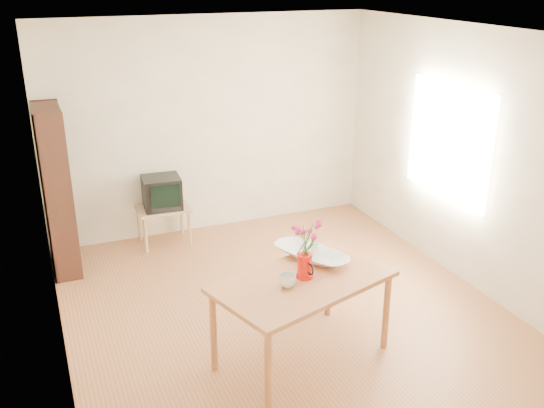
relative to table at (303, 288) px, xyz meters
name	(u,v)px	position (x,y,z in m)	size (l,w,h in m)	color
room	(288,183)	(0.19, 0.74, 0.63)	(4.50, 4.50, 4.50)	brown
table	(303,288)	(0.00, 0.00, 0.00)	(1.60, 1.20, 0.75)	#9A5A35
tv_stand	(163,213)	(-0.54, 2.71, -0.28)	(0.60, 0.45, 0.46)	tan
bookshelf	(58,196)	(-1.69, 2.49, 0.17)	(0.28, 0.70, 1.80)	black
pitcher	(305,267)	(0.02, 0.03, 0.17)	(0.14, 0.21, 0.21)	red
flowers	(305,237)	(0.02, 0.03, 0.44)	(0.23, 0.23, 0.33)	#BE2C69
mug	(287,280)	(-0.17, -0.06, 0.13)	(0.14, 0.14, 0.11)	white
bowl	(311,235)	(0.22, 0.32, 0.30)	(0.46, 0.46, 0.43)	white
teacup_a	(307,241)	(0.18, 0.32, 0.25)	(0.06, 0.06, 0.06)	white
teacup_b	(315,238)	(0.27, 0.34, 0.26)	(0.08, 0.08, 0.07)	white
television	(162,192)	(-0.54, 2.72, -0.02)	(0.45, 0.43, 0.37)	black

